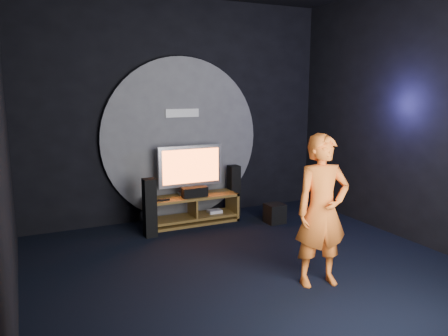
{
  "coord_description": "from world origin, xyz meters",
  "views": [
    {
      "loc": [
        -2.36,
        -4.18,
        2.12
      ],
      "look_at": [
        0.1,
        1.05,
        1.05
      ],
      "focal_mm": 35.0,
      "sensor_mm": 36.0,
      "label": 1
    }
  ],
  "objects_px": {
    "subwoofer": "(275,213)",
    "player": "(322,211)",
    "media_console": "(193,211)",
    "tower_speaker_right": "(234,191)",
    "tower_speaker_left": "(150,208)",
    "tv": "(191,168)"
  },
  "relations": [
    {
      "from": "subwoofer",
      "to": "player",
      "type": "bearing_deg",
      "value": -108.88
    },
    {
      "from": "player",
      "to": "media_console",
      "type": "bearing_deg",
      "value": 110.58
    },
    {
      "from": "tower_speaker_right",
      "to": "player",
      "type": "relative_size",
      "value": 0.51
    },
    {
      "from": "tower_speaker_left",
      "to": "subwoofer",
      "type": "height_order",
      "value": "tower_speaker_left"
    },
    {
      "from": "media_console",
      "to": "player",
      "type": "relative_size",
      "value": 0.87
    },
    {
      "from": "media_console",
      "to": "tv",
      "type": "relative_size",
      "value": 1.38
    },
    {
      "from": "tv",
      "to": "tower_speaker_right",
      "type": "relative_size",
      "value": 1.23
    },
    {
      "from": "tower_speaker_left",
      "to": "tower_speaker_right",
      "type": "height_order",
      "value": "same"
    },
    {
      "from": "tower_speaker_left",
      "to": "tower_speaker_right",
      "type": "relative_size",
      "value": 1.0
    },
    {
      "from": "tower_speaker_right",
      "to": "media_console",
      "type": "bearing_deg",
      "value": -171.95
    },
    {
      "from": "tower_speaker_left",
      "to": "player",
      "type": "distance_m",
      "value": 2.64
    },
    {
      "from": "media_console",
      "to": "tower_speaker_left",
      "type": "distance_m",
      "value": 0.88
    },
    {
      "from": "media_console",
      "to": "tower_speaker_right",
      "type": "height_order",
      "value": "tower_speaker_right"
    },
    {
      "from": "subwoofer",
      "to": "player",
      "type": "relative_size",
      "value": 0.19
    },
    {
      "from": "subwoofer",
      "to": "tower_speaker_left",
      "type": "bearing_deg",
      "value": 173.69
    },
    {
      "from": "tv",
      "to": "tower_speaker_left",
      "type": "relative_size",
      "value": 1.23
    },
    {
      "from": "media_console",
      "to": "subwoofer",
      "type": "bearing_deg",
      "value": -24.67
    },
    {
      "from": "subwoofer",
      "to": "player",
      "type": "xyz_separation_m",
      "value": [
        -0.71,
        -2.08,
        0.67
      ]
    },
    {
      "from": "tower_speaker_left",
      "to": "media_console",
      "type": "bearing_deg",
      "value": 22.33
    },
    {
      "from": "media_console",
      "to": "tower_speaker_right",
      "type": "distance_m",
      "value": 0.81
    },
    {
      "from": "tower_speaker_left",
      "to": "tower_speaker_right",
      "type": "xyz_separation_m",
      "value": [
        1.56,
        0.43,
        0.0
      ]
    },
    {
      "from": "tower_speaker_right",
      "to": "tower_speaker_left",
      "type": "bearing_deg",
      "value": -164.5
    }
  ]
}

